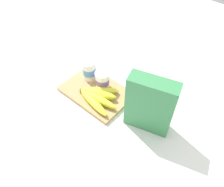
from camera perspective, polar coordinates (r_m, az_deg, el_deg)
ground_plane at (r=1.05m, az=-3.97°, el=0.10°), size 2.40×2.40×0.00m
cutting_board at (r=1.04m, az=-4.00°, el=0.41°), size 0.30×0.21×0.02m
cereal_box at (r=0.85m, az=9.50°, el=-2.88°), size 0.19×0.11×0.25m
yogurt_cup_front at (r=1.07m, az=-5.69°, el=5.86°), size 0.06×0.06×0.10m
yogurt_cup_back at (r=1.02m, az=-2.39°, el=3.34°), size 0.07×0.07×0.09m
banana_bunch at (r=0.99m, az=-3.65°, el=-0.62°), size 0.20×0.17×0.04m
spoon at (r=1.21m, az=-8.52°, el=7.93°), size 0.12×0.09×0.01m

